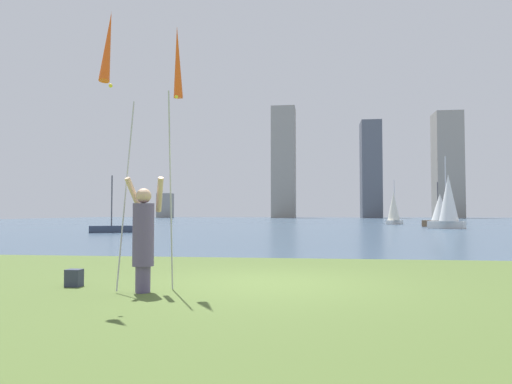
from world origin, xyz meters
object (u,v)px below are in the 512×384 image
Objects in this scene: kite_flag_right at (177,69)px; sailboat_4 at (448,201)px; bag at (74,278)px; sailboat_3 at (394,208)px; sailboat_5 at (111,228)px; sailboat_0 at (440,210)px; kite_flag_left at (109,55)px; person at (144,235)px.

sailboat_4 is at bearing 68.41° from kite_flag_right.
sailboat_4 is (14.26, 31.64, 2.05)m from bag.
sailboat_5 is at bearing -130.78° from sailboat_3.
sailboat_0 is at bearing 84.78° from sailboat_4.
sailboat_0 is at bearing 67.89° from bag.
sailboat_5 reaches higher than bag.
bag is 22.92m from sailboat_5.
kite_flag_right is at bearing -109.70° from sailboat_0.
sailboat_5 is at bearing 113.86° from kite_flag_left.
person is 1.64m from bag.
sailboat_0 is at bearing 69.76° from kite_flag_left.
sailboat_4 is 25.38m from sailboat_5.
kite_flag_right is at bearing -63.46° from sailboat_5.
sailboat_5 is at bearing 112.52° from bag.
sailboat_3 is (-2.49, 9.37, 0.27)m from sailboat_0.
person is 2.87m from kite_flag_right.
sailboat_4 reaches higher than kite_flag_left.
kite_flag_left is 14.82× the size of bag.
person is at bearing -64.81° from sailboat_5.
bag is (-1.39, 0.44, -0.75)m from person.
kite_flag_right is 1.13× the size of sailboat_0.
kite_flag_right reaches higher than sailboat_0.
kite_flag_right is at bearing 42.56° from person.
bag is at bearing -67.48° from sailboat_5.
sailboat_3 is at bearing 49.22° from sailboat_5.
sailboat_4 reaches higher than person.
kite_flag_right reaches higher than sailboat_5.
sailboat_3 is at bearing 98.58° from sailboat_4.
sailboat_4 is (2.09, -13.83, 0.47)m from sailboat_3.
person is 0.32× the size of sailboat_4.
sailboat_4 is at bearing -81.42° from sailboat_3.
bag is at bearing 136.59° from kite_flag_left.
kite_flag_right is (0.38, 0.50, 2.80)m from person.
person is 0.38× the size of sailboat_3.
bag is (-1.01, 0.95, -3.50)m from kite_flag_left.
sailboat_3 is (10.79, 45.90, 0.82)m from person.
sailboat_3 reaches higher than kite_flag_left.
sailboat_5 is (-9.78, 22.13, -3.38)m from kite_flag_left.
kite_flag_left is at bearing -112.13° from sailboat_4.
kite_flag_left is 0.76× the size of sailboat_4.
bag is at bearing -177.79° from kite_flag_right.
kite_flag_left is 24.43m from sailboat_5.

